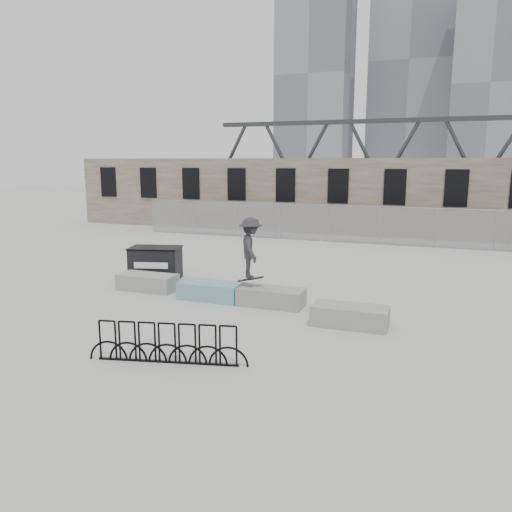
{
  "coord_description": "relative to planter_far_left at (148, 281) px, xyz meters",
  "views": [
    {
      "loc": [
        5.68,
        -14.11,
        4.35
      ],
      "look_at": [
        0.14,
        0.82,
        1.3
      ],
      "focal_mm": 35.0,
      "sensor_mm": 36.0,
      "label": 1
    }
  ],
  "objects": [
    {
      "name": "ground",
      "position": [
        3.54,
        -0.11,
        -0.3
      ],
      "size": [
        120.0,
        120.0,
        0.0
      ],
      "primitive_type": "plane",
      "color": "#ABAAA6",
      "rests_on": "ground"
    },
    {
      "name": "stone_wall",
      "position": [
        3.54,
        16.13,
        1.96
      ],
      "size": [
        36.0,
        2.58,
        4.5
      ],
      "color": "#65584A",
      "rests_on": "ground"
    },
    {
      "name": "chainlink_fence",
      "position": [
        3.54,
        12.39,
        0.74
      ],
      "size": [
        22.06,
        0.06,
        2.02
      ],
      "color": "gray",
      "rests_on": "ground"
    },
    {
      "name": "planter_far_left",
      "position": [
        0.0,
        0.0,
        0.0
      ],
      "size": [
        2.0,
        0.9,
        0.55
      ],
      "color": "gray",
      "rests_on": "ground"
    },
    {
      "name": "planter_center_left",
      "position": [
        2.52,
        -0.31,
        0.0
      ],
      "size": [
        2.0,
        0.9,
        0.55
      ],
      "color": "teal",
      "rests_on": "ground"
    },
    {
      "name": "planter_center_right",
      "position": [
        4.56,
        -0.32,
        0.0
      ],
      "size": [
        2.0,
        0.9,
        0.55
      ],
      "color": "gray",
      "rests_on": "ground"
    },
    {
      "name": "planter_offset",
      "position": [
        7.14,
        -1.38,
        0.0
      ],
      "size": [
        2.0,
        0.9,
        0.55
      ],
      "color": "gray",
      "rests_on": "ground"
    },
    {
      "name": "dumpster",
      "position": [
        -0.6,
        1.51,
        0.31
      ],
      "size": [
        2.06,
        1.54,
        1.21
      ],
      "rotation": [
        0.0,
        0.0,
        0.25
      ],
      "color": "black",
      "rests_on": "ground"
    },
    {
      "name": "bike_rack",
      "position": [
        3.84,
        -5.26,
        0.14
      ],
      "size": [
        3.51,
        0.85,
        0.9
      ],
      "rotation": [
        0.0,
        0.0,
        0.23
      ],
      "color": "black",
      "rests_on": "ground"
    },
    {
      "name": "skyline_towers",
      "position": [
        2.53,
        93.71,
        20.5
      ],
      "size": [
        58.0,
        28.0,
        48.0
      ],
      "color": "slate",
      "rests_on": "ground"
    },
    {
      "name": "truss_bridge",
      "position": [
        13.54,
        54.89,
        3.84
      ],
      "size": [
        70.0,
        3.0,
        9.8
      ],
      "color": "#2D3033",
      "rests_on": "ground"
    },
    {
      "name": "skateboarder",
      "position": [
        3.89,
        -0.29,
        1.44
      ],
      "size": [
        1.19,
        1.4,
        2.0
      ],
      "rotation": [
        0.0,
        0.0,
        2.07
      ],
      "color": "#2B2B2E",
      "rests_on": "ground"
    }
  ]
}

